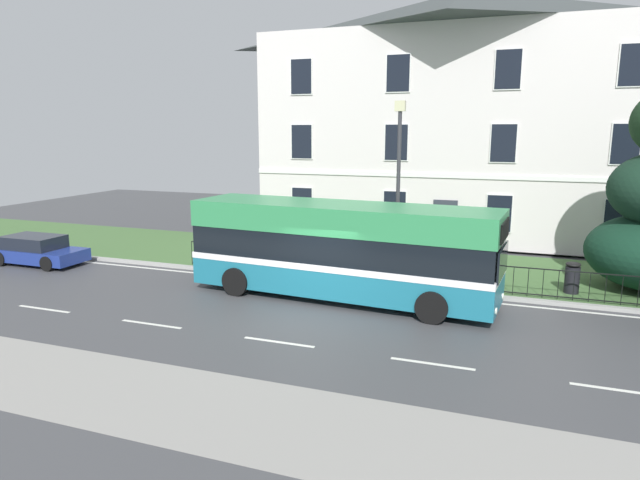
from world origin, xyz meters
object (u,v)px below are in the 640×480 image
object	(u,v)px
georgian_townhouse	(462,113)
single_decker_bus	(341,249)
street_lamp_post	(398,178)
litter_bin	(572,277)
parked_hatchback_00	(37,250)

from	to	relation	value
georgian_townhouse	single_decker_bus	size ratio (longest dim) A/B	1.88
street_lamp_post	litter_bin	xyz separation A→B (m)	(5.97, -0.02, -3.13)
georgian_townhouse	street_lamp_post	size ratio (longest dim) A/B	3.04
single_decker_bus	street_lamp_post	world-z (taller)	street_lamp_post
georgian_townhouse	street_lamp_post	xyz separation A→B (m)	(-0.94, -11.39, -2.58)
street_lamp_post	litter_bin	distance (m)	6.74
georgian_townhouse	single_decker_bus	bearing A→B (deg)	-98.59
georgian_townhouse	single_decker_bus	world-z (taller)	georgian_townhouse
single_decker_bus	litter_bin	size ratio (longest dim) A/B	9.68
parked_hatchback_00	street_lamp_post	world-z (taller)	street_lamp_post
parked_hatchback_00	georgian_townhouse	bearing A→B (deg)	42.12
street_lamp_post	litter_bin	world-z (taller)	street_lamp_post
street_lamp_post	litter_bin	size ratio (longest dim) A/B	6.00
georgian_townhouse	litter_bin	size ratio (longest dim) A/B	18.24
parked_hatchback_00	litter_bin	size ratio (longest dim) A/B	3.68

